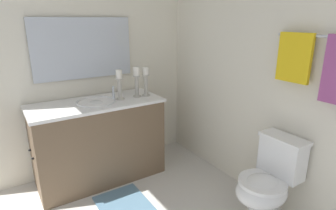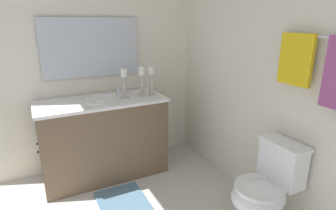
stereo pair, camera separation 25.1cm
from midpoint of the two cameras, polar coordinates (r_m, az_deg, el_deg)
name	(u,v)px [view 1 (the left image)]	position (r m, az deg, el deg)	size (l,w,h in m)	color
wall_back	(269,72)	(2.56, 17.54, 6.55)	(2.86, 0.04, 2.45)	silver
wall_left	(84,62)	(3.16, -19.12, 8.29)	(0.04, 2.42, 2.45)	silver
vanity_cabinet	(99,141)	(3.07, -16.31, -7.17)	(0.58, 1.33, 0.86)	brown
sink_basin	(97,106)	(2.93, -16.94, -0.14)	(0.40, 0.40, 0.24)	white
mirror	(84,48)	(3.09, -19.34, 10.95)	(0.02, 1.04, 0.62)	silver
candle_holder_tall	(146,81)	(3.01, -7.00, 4.99)	(0.09, 0.09, 0.31)	#B7B2A5
candle_holder_short	(137,81)	(2.98, -8.91, 4.90)	(0.09, 0.09, 0.32)	#B7B2A5
candle_holder_mid	(119,84)	(2.91, -12.46, 4.27)	(0.09, 0.09, 0.31)	#B7B2A5
toilet	(267,183)	(2.48, 17.08, -15.30)	(0.39, 0.54, 0.75)	white
towel_bar	(321,36)	(2.22, 26.21, 12.64)	(0.02, 0.02, 0.68)	silver
towel_near_vanity	(294,58)	(2.31, 21.83, 9.03)	(0.28, 0.03, 0.38)	yellow
bath_mat	(126,207)	(2.77, -11.49, -20.00)	(0.60, 0.44, 0.02)	slate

